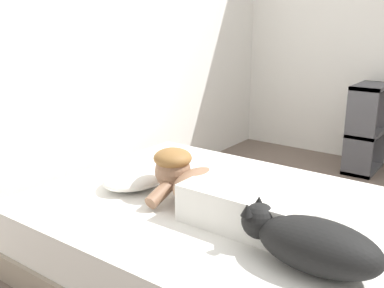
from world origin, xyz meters
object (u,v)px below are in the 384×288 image
object	(u,v)px
bookshelf	(366,128)
pillow	(142,175)
person_lying	(232,195)
coffee_cup	(181,166)
dog	(310,243)
bed	(229,240)
cell_phone	(281,197)

from	to	relation	value
bookshelf	pillow	bearing A→B (deg)	162.18
person_lying	coffee_cup	size ratio (longest dim) A/B	7.36
pillow	dog	size ratio (longest dim) A/B	0.90
bed	person_lying	world-z (taller)	person_lying
bed	cell_phone	xyz separation A→B (m)	(0.25, -0.16, 0.19)
bed	bookshelf	size ratio (longest dim) A/B	2.78
cell_phone	pillow	bearing A→B (deg)	111.02
pillow	coffee_cup	size ratio (longest dim) A/B	4.16
dog	person_lying	bearing A→B (deg)	65.39
pillow	cell_phone	bearing A→B (deg)	-68.98
dog	cell_phone	bearing A→B (deg)	34.47
bed	person_lying	distance (m)	0.31
coffee_cup	cell_phone	distance (m)	0.68
coffee_cup	pillow	bearing A→B (deg)	169.84
dog	bookshelf	size ratio (longest dim) A/B	0.77
person_lying	bookshelf	bearing A→B (deg)	-0.97
cell_phone	bookshelf	world-z (taller)	bookshelf
cell_phone	coffee_cup	bearing A→B (deg)	88.49
person_lying	dog	size ratio (longest dim) A/B	1.60
bed	pillow	distance (m)	0.62
coffee_cup	dog	bearing A→B (deg)	-118.32
coffee_cup	cell_phone	size ratio (longest dim) A/B	0.89
pillow	cell_phone	world-z (taller)	pillow
person_lying	coffee_cup	xyz separation A→B (m)	(0.35, 0.58, -0.07)
pillow	cell_phone	size ratio (longest dim) A/B	3.71
person_lying	bookshelf	distance (m)	2.13
coffee_cup	bookshelf	size ratio (longest dim) A/B	0.17
pillow	bed	bearing A→B (deg)	-86.67
cell_phone	bookshelf	distance (m)	1.79
coffee_cup	bookshelf	distance (m)	1.88
cell_phone	person_lying	bearing A→B (deg)	163.11
cell_phone	bookshelf	size ratio (longest dim) A/B	0.19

